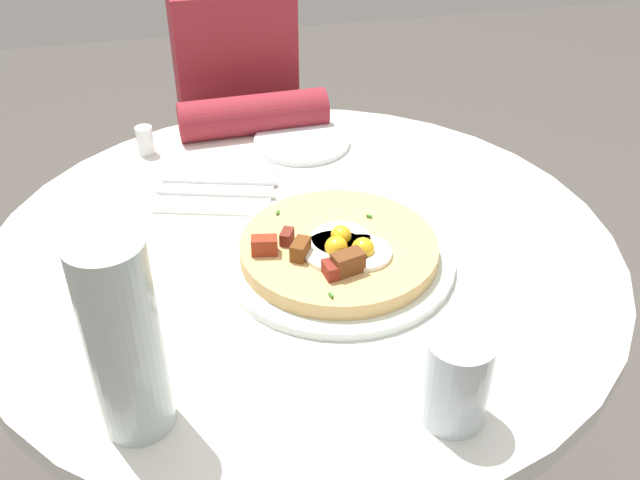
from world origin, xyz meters
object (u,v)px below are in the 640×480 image
at_px(knife, 216,193).
at_px(water_bottle, 124,340).
at_px(person_seated, 237,163).
at_px(fork, 220,181).
at_px(water_glass, 456,379).
at_px(bread_plate, 302,142).
at_px(salt_shaker, 145,141).
at_px(breakfast_pizza, 339,248).
at_px(dining_table, 304,333).
at_px(pizza_plate, 339,259).

bearing_deg(knife, water_bottle, 89.99).
distance_m(person_seated, water_bottle, 0.98).
xyz_separation_m(fork, water_glass, (-0.52, -0.18, 0.05)).
bearing_deg(knife, bread_plate, -123.37).
bearing_deg(fork, salt_shaker, -33.94).
xyz_separation_m(knife, salt_shaker, (0.16, 0.10, 0.02)).
relative_size(person_seated, breakfast_pizza, 4.37).
distance_m(dining_table, water_bottle, 0.45).
relative_size(bread_plate, water_bottle, 0.74).
bearing_deg(dining_table, water_glass, -165.84).
bearing_deg(salt_shaker, person_seated, -29.38).
height_order(dining_table, salt_shaker, salt_shaker).
relative_size(fork, water_bottle, 0.81).
bearing_deg(dining_table, water_bottle, 139.99).
xyz_separation_m(pizza_plate, knife, (0.20, 0.14, 0.00)).
xyz_separation_m(breakfast_pizza, fork, (0.24, 0.13, -0.02)).
bearing_deg(breakfast_pizza, dining_table, 30.75).
height_order(bread_plate, water_glass, water_glass).
relative_size(bread_plate, fork, 0.91).
height_order(fork, knife, same).
height_order(water_glass, salt_shaker, water_glass).
bearing_deg(water_glass, pizza_plate, 9.67).
relative_size(dining_table, water_glass, 8.38).
height_order(dining_table, knife, knife).
relative_size(water_glass, salt_shaker, 2.15).
xyz_separation_m(breakfast_pizza, salt_shaker, (0.37, 0.24, -0.00)).
bearing_deg(water_bottle, bread_plate, -27.34).
distance_m(fork, knife, 0.04).
bearing_deg(water_bottle, pizza_plate, -51.13).
bearing_deg(breakfast_pizza, water_bottle, 128.55).
relative_size(pizza_plate, fork, 1.70).
relative_size(dining_table, knife, 4.82).
xyz_separation_m(water_bottle, salt_shaker, (0.58, -0.03, -0.09)).
bearing_deg(water_glass, person_seated, 6.16).
bearing_deg(person_seated, breakfast_pizza, -175.39).
bearing_deg(dining_table, bread_plate, -11.94).
xyz_separation_m(pizza_plate, bread_plate, (0.34, -0.02, -0.00)).
bearing_deg(bread_plate, breakfast_pizza, 176.00).
bearing_deg(water_bottle, salt_shaker, -2.56).
distance_m(person_seated, breakfast_pizza, 0.73).
height_order(person_seated, water_bottle, person_seated).
height_order(dining_table, bread_plate, bread_plate).
height_order(water_glass, water_bottle, water_bottle).
xyz_separation_m(person_seated, knife, (-0.48, 0.08, 0.22)).
xyz_separation_m(bread_plate, water_glass, (-0.62, -0.02, 0.05)).
xyz_separation_m(bread_plate, salt_shaker, (0.03, 0.26, 0.02)).
distance_m(bread_plate, water_glass, 0.62).
height_order(bread_plate, water_bottle, water_bottle).
bearing_deg(pizza_plate, person_seated, 4.73).
xyz_separation_m(dining_table, pizza_plate, (-0.06, -0.04, 0.18)).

